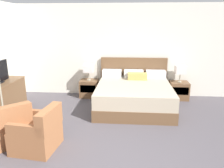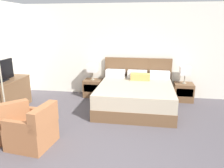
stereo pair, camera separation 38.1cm
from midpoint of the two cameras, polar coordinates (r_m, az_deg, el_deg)
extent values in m
plane|color=#4C474C|center=(3.59, -0.66, -20.00)|extent=(10.35, 10.35, 0.00)
cube|color=silver|center=(6.43, 4.63, 8.61)|extent=(7.15, 0.06, 2.64)
cube|color=brown|center=(5.61, 7.98, -4.97)|extent=(1.84, 1.97, 0.28)
cube|color=tan|center=(5.51, 8.10, -2.00)|extent=(1.83, 1.95, 0.33)
cube|color=brown|center=(6.45, 8.35, 1.74)|extent=(1.92, 0.05, 1.14)
cube|color=silver|center=(6.26, 2.67, 2.79)|extent=(0.54, 0.28, 0.20)
cube|color=silver|center=(6.23, 8.37, 2.56)|extent=(0.54, 0.28, 0.20)
cube|color=silver|center=(6.25, 14.07, 2.31)|extent=(0.54, 0.28, 0.20)
cube|color=tan|center=(5.97, 9.22, 1.85)|extent=(0.52, 0.22, 0.18)
cube|color=brown|center=(6.46, -3.32, -1.04)|extent=(0.51, 0.45, 0.50)
cube|color=#473120|center=(6.24, -3.75, -1.17)|extent=(0.44, 0.01, 0.22)
cube|color=brown|center=(6.44, 19.76, -2.02)|extent=(0.51, 0.45, 0.50)
cube|color=#473120|center=(6.22, 20.15, -2.18)|extent=(0.44, 0.01, 0.22)
cylinder|color=gray|center=(6.40, -3.35, 1.17)|extent=(0.11, 0.11, 0.02)
cylinder|color=gray|center=(6.37, -3.37, 2.23)|extent=(0.02, 0.02, 0.22)
cube|color=silver|center=(6.32, -3.40, 4.22)|extent=(0.28, 0.28, 0.23)
cylinder|color=gray|center=(6.37, 19.97, 0.19)|extent=(0.11, 0.11, 0.02)
cylinder|color=gray|center=(6.34, 20.07, 1.25)|extent=(0.02, 0.02, 0.22)
cube|color=silver|center=(6.30, 20.26, 3.24)|extent=(0.28, 0.28, 0.23)
cube|color=brown|center=(5.83, -24.36, -2.87)|extent=(0.55, 1.38, 0.77)
cube|color=brown|center=(5.74, -24.77, 0.68)|extent=(0.56, 1.43, 0.02)
cube|color=black|center=(5.70, -25.04, 0.78)|extent=(0.18, 0.28, 0.02)
cube|color=black|center=(5.65, -25.31, 3.14)|extent=(0.04, 0.89, 0.48)
cube|color=black|center=(5.63, -25.14, 3.13)|extent=(0.01, 0.87, 0.46)
cube|color=#935B38|center=(4.57, -23.37, -10.26)|extent=(0.96, 0.96, 0.40)
cube|color=#935B38|center=(4.18, -23.08, -6.96)|extent=(0.59, 0.59, 0.36)
cube|color=#935B38|center=(4.52, -20.12, -6.20)|extent=(0.51, 0.51, 0.18)
cube|color=#935B38|center=(4.12, -17.65, -12.54)|extent=(0.75, 0.75, 0.40)
cube|color=#935B38|center=(3.82, -14.69, -8.25)|extent=(0.24, 0.69, 0.36)
cube|color=#935B38|center=(3.78, -20.47, -10.54)|extent=(0.63, 0.16, 0.18)
cube|color=#935B38|center=(4.22, -15.79, -7.34)|extent=(0.63, 0.16, 0.18)
cylinder|color=gray|center=(5.23, -23.78, -9.29)|extent=(0.28, 0.28, 0.02)
cylinder|color=gray|center=(4.98, -24.69, -1.65)|extent=(0.03, 0.03, 1.43)
camera|label=1|loc=(0.19, -87.82, 0.61)|focal=35.00mm
camera|label=2|loc=(0.19, 92.18, -0.61)|focal=35.00mm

